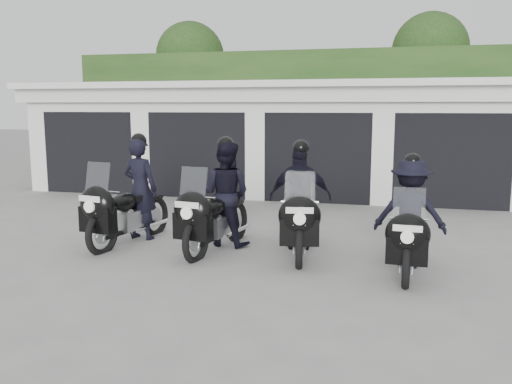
% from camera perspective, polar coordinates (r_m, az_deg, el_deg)
% --- Properties ---
extents(ground, '(80.00, 80.00, 0.00)m').
position_cam_1_polar(ground, '(8.18, 1.07, -7.70)').
color(ground, gray).
rests_on(ground, ground).
extents(garage_block, '(16.40, 6.80, 2.96)m').
position_cam_1_polar(garage_block, '(15.82, 7.74, 5.59)').
color(garage_block, silver).
rests_on(garage_block, ground).
extents(background_vegetation, '(20.00, 3.90, 5.80)m').
position_cam_1_polar(background_vegetation, '(20.60, 10.41, 10.05)').
color(background_vegetation, '#1B3814').
rests_on(background_vegetation, ground).
extents(police_bike_a, '(0.92, 2.22, 1.95)m').
position_cam_1_polar(police_bike_a, '(9.60, -13.15, -0.69)').
color(police_bike_a, black).
rests_on(police_bike_a, ground).
extents(police_bike_b, '(1.00, 2.19, 1.91)m').
position_cam_1_polar(police_bike_b, '(9.02, -3.74, -0.87)').
color(police_bike_b, black).
rests_on(police_bike_b, ground).
extents(police_bike_c, '(1.10, 2.14, 1.87)m').
position_cam_1_polar(police_bike_c, '(8.79, 4.67, -1.24)').
color(police_bike_c, black).
rests_on(police_bike_c, ground).
extents(police_bike_d, '(1.07, 2.00, 1.74)m').
position_cam_1_polar(police_bike_d, '(8.12, 15.88, -2.79)').
color(police_bike_d, black).
rests_on(police_bike_d, ground).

